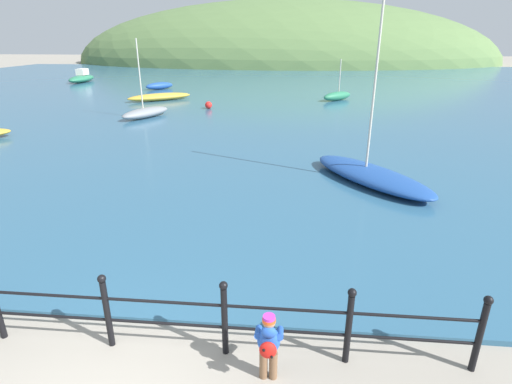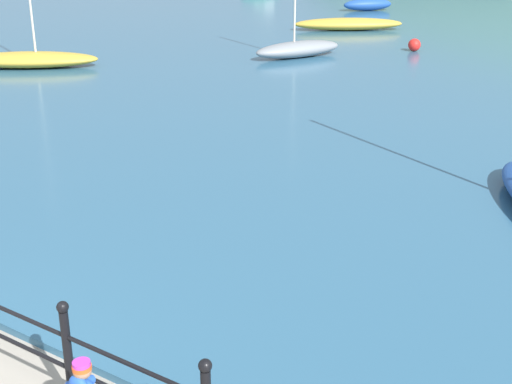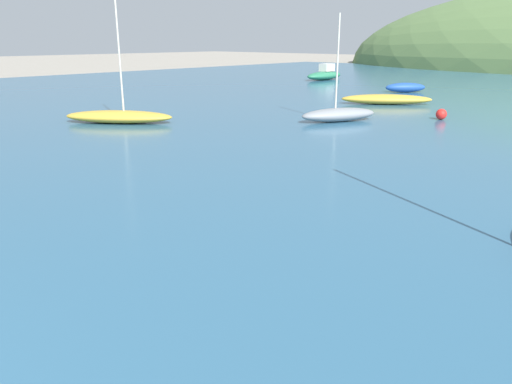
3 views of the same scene
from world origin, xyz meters
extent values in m
cylinder|color=black|center=(1.37, 1.50, 0.55)|extent=(0.09, 0.09, 1.10)
sphere|color=black|center=(1.37, 1.50, 1.15)|extent=(0.12, 0.12, 0.12)
sphere|color=black|center=(3.09, 1.50, 1.15)|extent=(0.12, 0.12, 0.12)
cylinder|color=black|center=(0.52, 1.50, 0.82)|extent=(8.56, 0.04, 0.04)
cylinder|color=black|center=(0.52, 1.50, 0.45)|extent=(8.56, 0.04, 0.04)
cylinder|color=blue|center=(1.88, 1.20, 0.67)|extent=(0.10, 0.31, 0.19)
sphere|color=#A37556|center=(2.02, 1.11, 0.92)|extent=(0.17, 0.17, 0.17)
cylinder|color=#E5511E|center=(2.02, 1.11, 0.94)|extent=(0.17, 0.17, 0.04)
cylinder|color=#B233AD|center=(2.02, 1.11, 0.98)|extent=(0.16, 0.16, 0.04)
ellipsoid|color=#1E4793|center=(-9.20, 30.88, 0.39)|extent=(2.25, 2.39, 0.58)
ellipsoid|color=gray|center=(-5.91, 18.42, 0.37)|extent=(2.29, 3.34, 0.53)
ellipsoid|color=gold|center=(-12.12, 12.31, 0.34)|extent=(4.23, 3.59, 0.48)
ellipsoid|color=gold|center=(-7.17, 24.70, 0.35)|extent=(4.28, 3.57, 0.50)
sphere|color=red|center=(-3.05, 21.64, 0.32)|extent=(0.44, 0.44, 0.44)
camera|label=1|loc=(2.24, -2.99, 4.28)|focal=28.00mm
camera|label=2|loc=(6.19, -2.42, 4.67)|focal=50.00mm
camera|label=3|loc=(5.07, 1.44, 3.26)|focal=35.00mm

